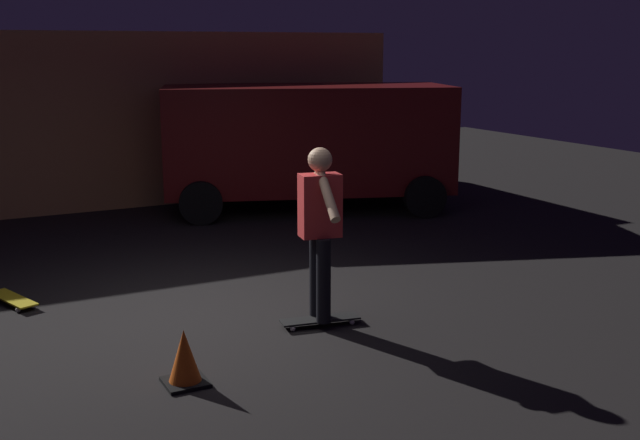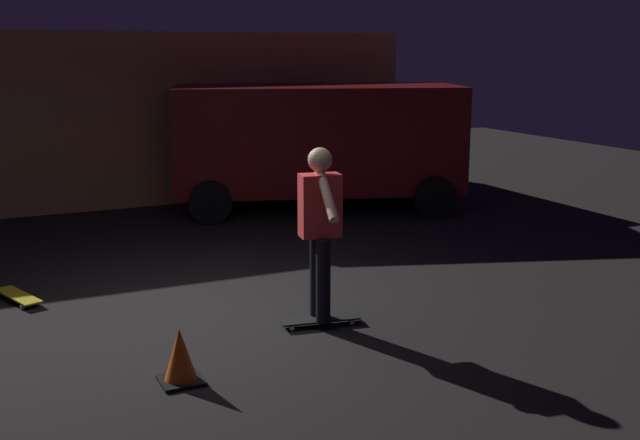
{
  "view_description": "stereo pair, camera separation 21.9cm",
  "coord_description": "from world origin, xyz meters",
  "px_view_note": "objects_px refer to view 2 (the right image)",
  "views": [
    {
      "loc": [
        -2.29,
        -7.2,
        2.66
      ],
      "look_at": [
        1.01,
        -0.74,
        1.05
      ],
      "focal_mm": 44.14,
      "sensor_mm": 36.0,
      "label": 1
    },
    {
      "loc": [
        -2.09,
        -7.3,
        2.66
      ],
      "look_at": [
        1.01,
        -0.74,
        1.05
      ],
      "focal_mm": 44.14,
      "sensor_mm": 36.0,
      "label": 2
    }
  ],
  "objects_px": {
    "skateboard_ridden": "(320,320)",
    "skater": "(320,221)",
    "traffic_cone": "(180,358)",
    "parked_van": "(318,139)",
    "skateboard_spare": "(18,296)"
  },
  "relations": [
    {
      "from": "skater",
      "to": "parked_van",
      "type": "bearing_deg",
      "value": 65.02
    },
    {
      "from": "skateboard_ridden",
      "to": "skateboard_spare",
      "type": "height_order",
      "value": "same"
    },
    {
      "from": "skateboard_ridden",
      "to": "skateboard_spare",
      "type": "relative_size",
      "value": 1.0
    },
    {
      "from": "skateboard_spare",
      "to": "traffic_cone",
      "type": "relative_size",
      "value": 1.74
    },
    {
      "from": "parked_van",
      "to": "skateboard_spare",
      "type": "bearing_deg",
      "value": -148.25
    },
    {
      "from": "skateboard_ridden",
      "to": "traffic_cone",
      "type": "xyz_separation_m",
      "value": [
        -1.58,
        -0.72,
        0.16
      ]
    },
    {
      "from": "skateboard_ridden",
      "to": "skater",
      "type": "height_order",
      "value": "skater"
    },
    {
      "from": "skater",
      "to": "traffic_cone",
      "type": "relative_size",
      "value": 3.63
    },
    {
      "from": "parked_van",
      "to": "traffic_cone",
      "type": "xyz_separation_m",
      "value": [
        -3.98,
        -5.86,
        -0.95
      ]
    },
    {
      "from": "skateboard_ridden",
      "to": "skater",
      "type": "bearing_deg",
      "value": 180.0
    },
    {
      "from": "traffic_cone",
      "to": "parked_van",
      "type": "bearing_deg",
      "value": 55.82
    },
    {
      "from": "skateboard_spare",
      "to": "traffic_cone",
      "type": "xyz_separation_m",
      "value": [
        1.01,
        -2.77,
        0.16
      ]
    },
    {
      "from": "parked_van",
      "to": "skateboard_spare",
      "type": "height_order",
      "value": "parked_van"
    },
    {
      "from": "parked_van",
      "to": "skateboard_ridden",
      "type": "distance_m",
      "value": 5.77
    },
    {
      "from": "parked_van",
      "to": "skateboard_ridden",
      "type": "xyz_separation_m",
      "value": [
        -2.39,
        -5.14,
        -1.11
      ]
    }
  ]
}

